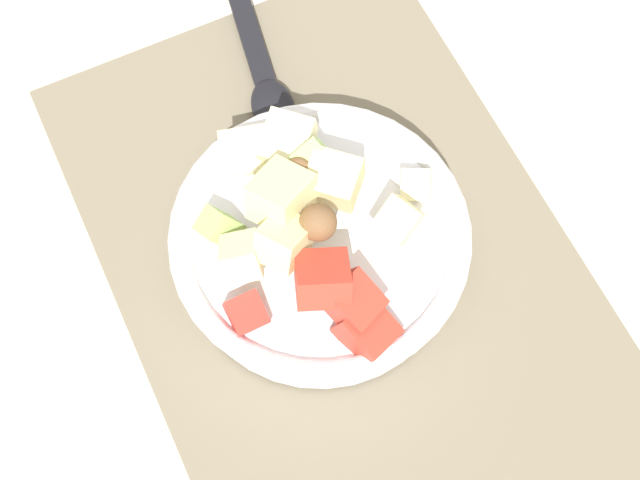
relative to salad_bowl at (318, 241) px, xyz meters
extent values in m
plane|color=silver|center=(-0.01, -0.02, -0.04)|extent=(2.40, 2.40, 0.00)
cube|color=#756B56|center=(-0.01, -0.02, -0.04)|extent=(0.51, 0.34, 0.01)
cylinder|color=white|center=(0.00, 0.00, -0.01)|extent=(0.21, 0.21, 0.05)
torus|color=white|center=(0.00, 0.00, 0.01)|extent=(0.22, 0.22, 0.02)
cube|color=beige|center=(0.00, 0.06, 0.04)|extent=(0.04, 0.04, 0.04)
cube|color=beige|center=(0.07, -0.01, 0.04)|extent=(0.06, 0.06, 0.04)
cube|color=beige|center=(-0.01, 0.03, 0.05)|extent=(0.05, 0.05, 0.04)
cube|color=#BC3828|center=(-0.05, 0.02, 0.05)|extent=(0.05, 0.05, 0.04)
cube|color=#BC3828|center=(-0.06, 0.00, 0.03)|extent=(0.05, 0.05, 0.04)
cube|color=#A3CC6B|center=(0.04, -0.02, 0.05)|extent=(0.04, 0.04, 0.04)
sphere|color=brown|center=(-0.01, 0.00, 0.06)|extent=(0.04, 0.03, 0.04)
cube|color=#A3CC6B|center=(0.03, 0.06, 0.03)|extent=(0.03, 0.04, 0.04)
cube|color=beige|center=(0.02, -0.02, 0.05)|extent=(0.05, 0.05, 0.04)
sphere|color=brown|center=(0.03, 0.00, 0.05)|extent=(0.03, 0.03, 0.03)
cube|color=#BC3828|center=(-0.08, 0.00, 0.02)|extent=(0.05, 0.05, 0.04)
cube|color=beige|center=(0.02, 0.02, 0.06)|extent=(0.06, 0.06, 0.04)
cube|color=beige|center=(-0.02, -0.05, 0.04)|extent=(0.04, 0.04, 0.03)
cube|color=beige|center=(0.00, -0.08, 0.02)|extent=(0.04, 0.04, 0.03)
cube|color=red|center=(-0.04, 0.07, 0.02)|extent=(0.03, 0.03, 0.03)
cube|color=beige|center=(0.08, 0.02, 0.02)|extent=(0.05, 0.06, 0.05)
ellipsoid|color=black|center=(0.14, -0.02, -0.03)|extent=(0.06, 0.04, 0.01)
cube|color=black|center=(0.23, -0.04, -0.03)|extent=(0.15, 0.04, 0.01)
camera|label=1|loc=(-0.26, 0.12, 0.65)|focal=53.50mm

